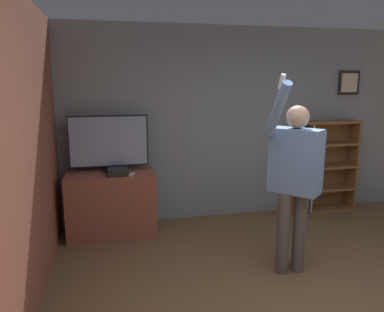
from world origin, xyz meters
TOP-DOWN VIEW (x-y plane):
  - wall_back at (0.01, 2.80)m, footprint 6.56×0.09m
  - wall_side_brick at (-2.31, 1.39)m, footprint 0.06×4.37m
  - tv_ledge at (-1.62, 2.41)m, footprint 1.11×0.55m
  - television at (-1.62, 2.51)m, footprint 0.99×0.22m
  - game_console at (-1.53, 2.28)m, footprint 0.25×0.22m
  - remote_loose at (-1.37, 2.23)m, footprint 0.10×0.14m
  - bookshelf at (1.41, 2.62)m, footprint 1.00×0.28m
  - person at (0.16, 0.99)m, footprint 0.63×0.58m

SIDE VIEW (x-z plane):
  - tv_ledge at x=-1.62m, z-range 0.00..0.81m
  - bookshelf at x=1.41m, z-range -0.01..1.36m
  - remote_loose at x=-1.37m, z-range 0.81..0.84m
  - game_console at x=-1.53m, z-range 0.81..0.90m
  - person at x=0.16m, z-range 0.05..2.07m
  - television at x=-1.62m, z-range 0.83..1.54m
  - wall_side_brick at x=-2.31m, z-range 0.00..2.70m
  - wall_back at x=0.01m, z-range 0.00..2.70m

